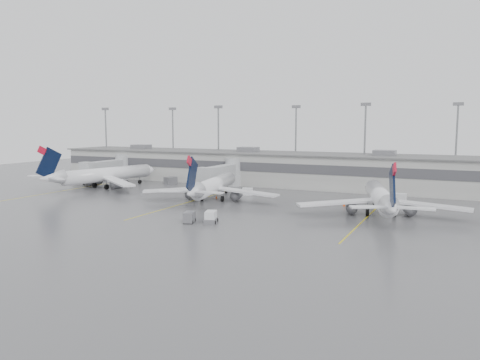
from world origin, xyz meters
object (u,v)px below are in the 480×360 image
at_px(jet_far_left, 102,174).
at_px(baggage_tug, 211,218).
at_px(jet_mid_left, 213,185).
at_px(jet_mid_right, 381,197).

distance_m(jet_far_left, baggage_tug, 49.22).
xyz_separation_m(jet_mid_left, baggage_tug, (10.07, -18.99, -2.42)).
bearing_deg(jet_far_left, baggage_tug, -16.73).
xyz_separation_m(jet_far_left, jet_mid_left, (33.00, -4.69, -0.23)).
relative_size(jet_mid_left, jet_mid_right, 1.00).
xyz_separation_m(jet_far_left, jet_mid_right, (66.29, -6.15, -0.20)).
height_order(jet_far_left, jet_mid_left, jet_far_left).
height_order(jet_mid_right, baggage_tug, jet_mid_right).
bearing_deg(baggage_tug, jet_far_left, 133.40).
bearing_deg(baggage_tug, jet_mid_right, 19.25).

